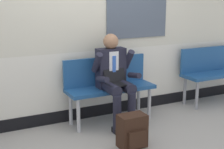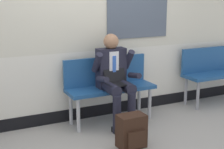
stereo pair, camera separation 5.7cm
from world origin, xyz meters
The scene contains 6 objects.
ground_plane centered at (0.00, 0.00, 0.00)m, with size 18.00×18.00×0.00m, color #9E9991.
station_wall centered at (0.01, 0.64, 1.54)m, with size 5.89×0.17×3.10m.
bench_with_person centered at (0.17, 0.36, 0.56)m, with size 1.27×0.42×0.92m.
bench_empty centered at (2.11, 0.36, 0.56)m, with size 1.14×0.42×0.93m.
person_seated centered at (0.17, 0.17, 0.68)m, with size 0.57×0.70×1.27m.
backpack centered at (0.02, -0.56, 0.20)m, with size 0.33×0.25×0.40m.
Camera 1 is at (-1.86, -3.74, 1.78)m, focal length 53.31 mm.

